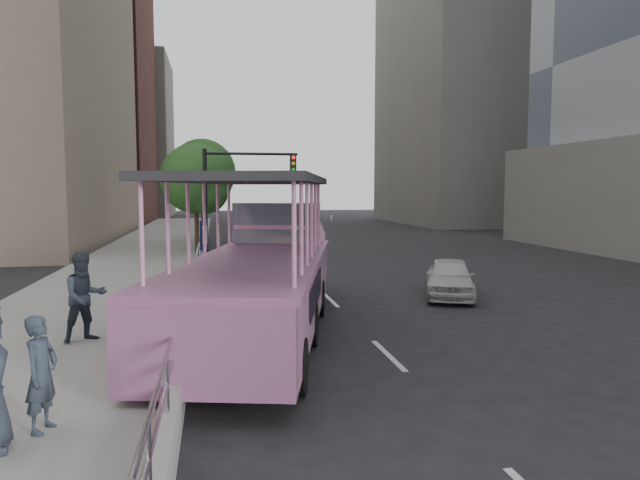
# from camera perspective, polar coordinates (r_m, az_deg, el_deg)

# --- Properties ---
(ground) EXTENTS (160.00, 160.00, 0.00)m
(ground) POSITION_cam_1_polar(r_m,az_deg,el_deg) (13.78, 0.30, -9.34)
(ground) COLOR black
(sidewalk) EXTENTS (5.50, 80.00, 0.30)m
(sidewalk) POSITION_cam_1_polar(r_m,az_deg,el_deg) (23.57, -18.32, -3.17)
(sidewalk) COLOR gray
(sidewalk) RESTS_ON ground
(kerb_wall) EXTENTS (0.24, 30.00, 0.36)m
(kerb_wall) POSITION_cam_1_polar(r_m,az_deg,el_deg) (15.41, -12.67, -6.08)
(kerb_wall) COLOR #A6A5A0
(kerb_wall) RESTS_ON sidewalk
(guardrail) EXTENTS (0.07, 22.00, 0.71)m
(guardrail) POSITION_cam_1_polar(r_m,az_deg,el_deg) (15.29, -12.72, -3.64)
(guardrail) COLOR #B0AFB4
(guardrail) RESTS_ON kerb_wall
(duck_boat) EXTENTS (5.21, 11.49, 3.71)m
(duck_boat) POSITION_cam_1_polar(r_m,az_deg,el_deg) (13.84, -5.62, -3.47)
(duck_boat) COLOR black
(duck_boat) RESTS_ON ground
(car) EXTENTS (2.69, 3.94, 1.25)m
(car) POSITION_cam_1_polar(r_m,az_deg,el_deg) (18.67, 12.85, -3.69)
(car) COLOR silver
(car) RESTS_ON ground
(pedestrian_near) EXTENTS (0.50, 0.63, 1.52)m
(pedestrian_near) POSITION_cam_1_polar(r_m,az_deg,el_deg) (8.37, -26.09, -11.91)
(pedestrian_near) COLOR #2B343F
(pedestrian_near) RESTS_ON sidewalk
(pedestrian_mid) EXTENTS (1.13, 1.06, 1.85)m
(pedestrian_mid) POSITION_cam_1_polar(r_m,az_deg,el_deg) (12.76, -22.48, -5.26)
(pedestrian_mid) COLOR #2B343F
(pedestrian_mid) RESTS_ON sidewalk
(parking_sign) EXTENTS (0.20, 0.56, 2.58)m
(parking_sign) POSITION_cam_1_polar(r_m,az_deg,el_deg) (16.21, -11.51, -1.36)
(parking_sign) COLOR black
(parking_sign) RESTS_ON ground
(traffic_signal) EXTENTS (4.20, 0.32, 5.20)m
(traffic_signal) POSITION_cam_1_polar(r_m,az_deg,el_deg) (25.62, -8.73, 5.19)
(traffic_signal) COLOR black
(traffic_signal) RESTS_ON ground
(street_tree_near) EXTENTS (3.52, 3.52, 5.72)m
(street_tree_near) POSITION_cam_1_polar(r_m,az_deg,el_deg) (29.05, -12.12, 5.75)
(street_tree_near) COLOR #3B281B
(street_tree_near) RESTS_ON ground
(street_tree_far) EXTENTS (3.97, 3.97, 6.45)m
(street_tree_far) POSITION_cam_1_polar(r_m,az_deg,el_deg) (35.05, -11.52, 6.43)
(street_tree_far) COLOR #3B281B
(street_tree_far) RESTS_ON ground
(midrise_brick) EXTENTS (18.00, 16.00, 26.00)m
(midrise_brick) POSITION_cam_1_polar(r_m,az_deg,el_deg) (63.77, -25.11, 13.26)
(midrise_brick) COLOR brown
(midrise_brick) RESTS_ON ground
(midrise_stone_a) EXTENTS (20.00, 20.00, 32.00)m
(midrise_stone_a) POSITION_cam_1_polar(r_m,az_deg,el_deg) (63.30, 17.26, 16.33)
(midrise_stone_a) COLOR slate
(midrise_stone_a) RESTS_ON ground
(midrise_stone_b) EXTENTS (16.00, 14.00, 20.00)m
(midrise_stone_b) POSITION_cam_1_polar(r_m,az_deg,el_deg) (78.56, -20.62, 9.58)
(midrise_stone_b) COLOR slate
(midrise_stone_b) RESTS_ON ground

